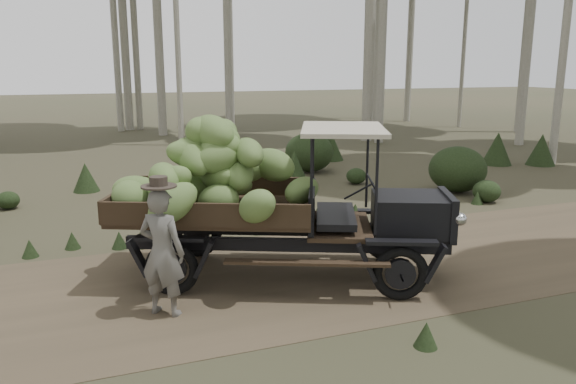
# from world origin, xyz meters

# --- Properties ---
(ground) EXTENTS (120.00, 120.00, 0.00)m
(ground) POSITION_xyz_m (0.00, 0.00, 0.00)
(ground) COLOR #473D2B
(ground) RESTS_ON ground
(dirt_track) EXTENTS (70.00, 4.00, 0.01)m
(dirt_track) POSITION_xyz_m (0.00, 0.00, 0.00)
(dirt_track) COLOR brown
(dirt_track) RESTS_ON ground
(banana_truck) EXTENTS (5.04, 3.40, 2.47)m
(banana_truck) POSITION_xyz_m (-1.07, 0.22, 1.44)
(banana_truck) COLOR black
(banana_truck) RESTS_ON ground
(farmer) EXTENTS (0.71, 0.68, 1.78)m
(farmer) POSITION_xyz_m (-2.36, -0.69, 0.84)
(farmer) COLOR #63605B
(farmer) RESTS_ON ground
(undergrowth) EXTENTS (24.01, 23.10, 1.38)m
(undergrowth) POSITION_xyz_m (-0.26, -0.98, 0.57)
(undergrowth) COLOR #233319
(undergrowth) RESTS_ON ground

